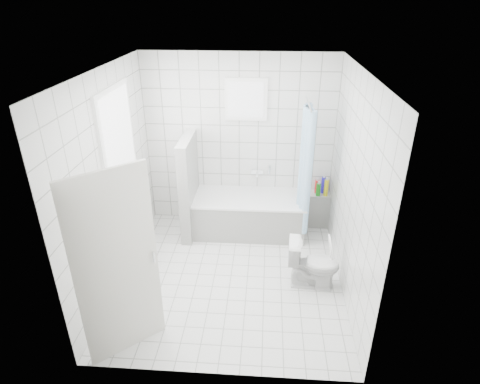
{
  "coord_description": "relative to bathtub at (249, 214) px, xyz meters",
  "views": [
    {
      "loc": [
        0.41,
        -4.16,
        3.32
      ],
      "look_at": [
        0.09,
        0.35,
        1.05
      ],
      "focal_mm": 30.0,
      "sensor_mm": 36.0,
      "label": 1
    }
  ],
  "objects": [
    {
      "name": "partition_wall",
      "position": [
        -0.89,
        -0.05,
        0.46
      ],
      "size": [
        0.15,
        0.85,
        1.5
      ],
      "primitive_type": "cube",
      "color": "white",
      "rests_on": "ground"
    },
    {
      "name": "window_back",
      "position": [
        -0.08,
        0.33,
        1.66
      ],
      "size": [
        0.5,
        0.01,
        0.5
      ],
      "primitive_type": "cube",
      "color": "white",
      "rests_on": "wall_back"
    },
    {
      "name": "door",
      "position": [
        -1.13,
        -2.34,
        0.71
      ],
      "size": [
        0.63,
        0.56,
        2.0
      ],
      "primitive_type": "cube",
      "rotation": [
        0.0,
        0.0,
        -0.85
      ],
      "color": "silver",
      "rests_on": "ground"
    },
    {
      "name": "ceiling",
      "position": [
        -0.18,
        -1.13,
        2.31
      ],
      "size": [
        3.0,
        3.0,
        0.0
      ],
      "primitive_type": "plane",
      "rotation": [
        3.14,
        0.0,
        0.0
      ],
      "color": "white",
      "rests_on": "ground"
    },
    {
      "name": "ground",
      "position": [
        -0.18,
        -1.13,
        -0.29
      ],
      "size": [
        3.0,
        3.0,
        0.0
      ],
      "primitive_type": "plane",
      "color": "white",
      "rests_on": "ground"
    },
    {
      "name": "sill_bottles",
      "position": [
        -1.48,
        -0.89,
        0.73
      ],
      "size": [
        0.16,
        0.85,
        0.3
      ],
      "color": "silver",
      "rests_on": "window_sill"
    },
    {
      "name": "wall_left",
      "position": [
        -1.58,
        -1.13,
        1.01
      ],
      "size": [
        0.02,
        3.0,
        2.6
      ],
      "primitive_type": "cube",
      "color": "white",
      "rests_on": "ground"
    },
    {
      "name": "window_left",
      "position": [
        -1.53,
        -0.83,
        1.31
      ],
      "size": [
        0.01,
        0.9,
        1.4
      ],
      "primitive_type": "cube",
      "color": "white",
      "rests_on": "wall_left"
    },
    {
      "name": "wall_right",
      "position": [
        1.22,
        -1.13,
        1.01
      ],
      "size": [
        0.02,
        3.0,
        2.6
      ],
      "primitive_type": "cube",
      "color": "white",
      "rests_on": "ground"
    },
    {
      "name": "shower_curtain",
      "position": [
        0.76,
        -0.16,
        0.81
      ],
      "size": [
        0.14,
        0.48,
        1.78
      ],
      "primitive_type": null,
      "color": "#4591CB",
      "rests_on": "curtain_rod"
    },
    {
      "name": "tiled_ledge",
      "position": [
        1.09,
        0.25,
        -0.02
      ],
      "size": [
        0.4,
        0.24,
        0.55
      ],
      "primitive_type": "cube",
      "color": "white",
      "rests_on": "ground"
    },
    {
      "name": "wall_front",
      "position": [
        -0.18,
        -2.62,
        1.01
      ],
      "size": [
        2.8,
        0.02,
        2.6
      ],
      "primitive_type": "cube",
      "color": "white",
      "rests_on": "ground"
    },
    {
      "name": "tub_faucet",
      "position": [
        0.1,
        0.33,
        0.56
      ],
      "size": [
        0.18,
        0.06,
        0.06
      ],
      "primitive_type": "cube",
      "color": "silver",
      "rests_on": "wall_back"
    },
    {
      "name": "bathtub",
      "position": [
        0.0,
        0.0,
        0.0
      ],
      "size": [
        1.65,
        0.77,
        0.58
      ],
      "color": "white",
      "rests_on": "ground"
    },
    {
      "name": "curtain_rod",
      "position": [
        0.76,
        -0.03,
        1.71
      ],
      "size": [
        0.02,
        0.8,
        0.02
      ],
      "primitive_type": "cylinder",
      "rotation": [
        1.57,
        0.0,
        0.0
      ],
      "color": "silver",
      "rests_on": "wall_back"
    },
    {
      "name": "window_sill",
      "position": [
        -1.49,
        -0.83,
        0.57
      ],
      "size": [
        0.18,
        1.02,
        0.08
      ],
      "primitive_type": "cube",
      "color": "white",
      "rests_on": "wall_left"
    },
    {
      "name": "wall_back",
      "position": [
        -0.18,
        0.37,
        1.01
      ],
      "size": [
        2.8,
        0.02,
        2.6
      ],
      "primitive_type": "cube",
      "color": "white",
      "rests_on": "ground"
    },
    {
      "name": "ledge_bottles",
      "position": [
        1.08,
        0.24,
        0.38
      ],
      "size": [
        0.19,
        0.17,
        0.26
      ],
      "color": "#168718",
      "rests_on": "tiled_ledge"
    },
    {
      "name": "toilet",
      "position": [
        0.85,
        -1.22,
        0.03
      ],
      "size": [
        0.65,
        0.4,
        0.64
      ],
      "primitive_type": "imported",
      "rotation": [
        0.0,
        0.0,
        1.5
      ],
      "color": "white",
      "rests_on": "ground"
    }
  ]
}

